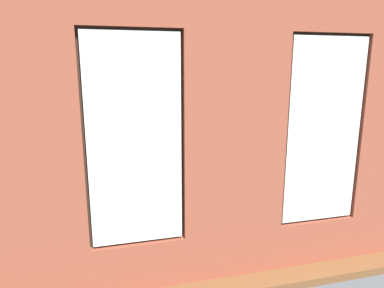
% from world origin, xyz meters
% --- Properties ---
extents(ground_plane, '(7.00, 5.42, 0.10)m').
position_xyz_m(ground_plane, '(0.00, 0.00, -0.05)').
color(ground_plane, brown).
extents(brick_wall_with_windows, '(6.40, 0.30, 3.54)m').
position_xyz_m(brick_wall_with_windows, '(0.00, 2.33, 1.77)').
color(brick_wall_with_windows, brown).
rests_on(brick_wall_with_windows, ground_plane).
extents(couch_by_window, '(2.00, 0.87, 0.80)m').
position_xyz_m(couch_by_window, '(0.36, 1.68, 0.33)').
color(couch_by_window, black).
rests_on(couch_by_window, ground_plane).
extents(couch_left, '(1.03, 1.92, 0.80)m').
position_xyz_m(couch_left, '(-2.50, 0.45, 0.33)').
color(couch_left, black).
rests_on(couch_left, ground_plane).
extents(coffee_table, '(1.42, 0.89, 0.45)m').
position_xyz_m(coffee_table, '(-0.07, -0.01, 0.40)').
color(coffee_table, tan).
rests_on(coffee_table, ground_plane).
extents(cup_ceramic, '(0.09, 0.09, 0.11)m').
position_xyz_m(cup_ceramic, '(-0.47, -0.17, 0.51)').
color(cup_ceramic, '#4C4C51').
rests_on(cup_ceramic, coffee_table).
extents(candle_jar, '(0.08, 0.08, 0.13)m').
position_xyz_m(candle_jar, '(-0.18, 0.13, 0.52)').
color(candle_jar, '#B7333D').
rests_on(candle_jar, coffee_table).
extents(table_plant_small, '(0.12, 0.12, 0.20)m').
position_xyz_m(table_plant_small, '(0.35, 0.13, 0.56)').
color(table_plant_small, '#47423D').
rests_on(table_plant_small, coffee_table).
extents(remote_black, '(0.17, 0.12, 0.02)m').
position_xyz_m(remote_black, '(0.10, -0.12, 0.47)').
color(remote_black, black).
rests_on(remote_black, coffee_table).
extents(remote_gray, '(0.17, 0.13, 0.02)m').
position_xyz_m(remote_gray, '(-0.07, -0.01, 0.47)').
color(remote_gray, '#59595B').
rests_on(remote_gray, coffee_table).
extents(media_console, '(1.14, 0.42, 0.54)m').
position_xyz_m(media_console, '(2.85, -0.49, 0.27)').
color(media_console, black).
rests_on(media_console, ground_plane).
extents(tv_flatscreen, '(1.04, 0.20, 0.69)m').
position_xyz_m(tv_flatscreen, '(2.85, -0.49, 0.88)').
color(tv_flatscreen, black).
rests_on(tv_flatscreen, media_console).
extents(papasan_chair, '(1.00, 1.00, 0.66)m').
position_xyz_m(papasan_chair, '(0.52, -1.23, 0.43)').
color(papasan_chair, olive).
rests_on(papasan_chair, ground_plane).
extents(potted_plant_mid_room_small, '(0.32, 0.32, 0.52)m').
position_xyz_m(potted_plant_mid_room_small, '(-0.85, -0.71, 0.33)').
color(potted_plant_mid_room_small, gray).
rests_on(potted_plant_mid_room_small, ground_plane).
extents(potted_plant_near_tv, '(0.80, 0.85, 1.01)m').
position_xyz_m(potted_plant_near_tv, '(2.29, 0.54, 0.60)').
color(potted_plant_near_tv, '#9E5638').
rests_on(potted_plant_near_tv, ground_plane).
extents(potted_plant_corner_near_left, '(0.73, 0.84, 1.23)m').
position_xyz_m(potted_plant_corner_near_left, '(-2.66, -1.71, 0.66)').
color(potted_plant_corner_near_left, '#47423D').
rests_on(potted_plant_corner_near_left, ground_plane).
extents(potted_plant_by_left_couch, '(0.41, 0.41, 0.67)m').
position_xyz_m(potted_plant_by_left_couch, '(-2.10, -0.93, 0.46)').
color(potted_plant_by_left_couch, brown).
rests_on(potted_plant_by_left_couch, ground_plane).
extents(potted_plant_foreground_right, '(1.16, 1.17, 1.39)m').
position_xyz_m(potted_plant_foreground_right, '(2.57, -1.67, 0.83)').
color(potted_plant_foreground_right, brown).
rests_on(potted_plant_foreground_right, ground_plane).
extents(potted_plant_between_couches, '(0.46, 0.46, 0.63)m').
position_xyz_m(potted_plant_between_couches, '(-1.09, 1.63, 0.39)').
color(potted_plant_between_couches, brown).
rests_on(potted_plant_between_couches, ground_plane).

